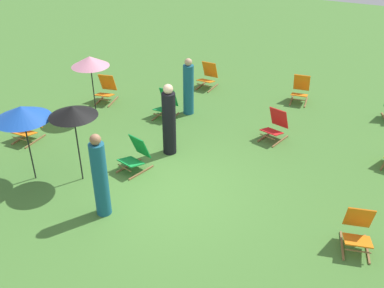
{
  "coord_description": "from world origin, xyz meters",
  "views": [
    {
      "loc": [
        3.93,
        -6.86,
        5.76
      ],
      "look_at": [
        0.0,
        1.2,
        0.5
      ],
      "focal_mm": 41.53,
      "sensor_mm": 36.0,
      "label": 1
    }
  ],
  "objects_px": {
    "person_1": "(169,121)",
    "deckchair_10": "(106,90)",
    "umbrella_0": "(22,113)",
    "person_2": "(100,177)",
    "umbrella_2": "(73,111)",
    "deckchair_4": "(166,105)",
    "umbrella_1": "(90,61)",
    "deckchair_3": "(208,76)",
    "deckchair_8": "(275,126)",
    "person_0": "(188,88)",
    "deckchair_9": "(28,127)",
    "deckchair_5": "(358,231)",
    "deckchair_6": "(136,155)",
    "deckchair_0": "(300,90)"
  },
  "relations": [
    {
      "from": "person_0",
      "to": "deckchair_0",
      "type": "bearing_deg",
      "value": 79.83
    },
    {
      "from": "deckchair_8",
      "to": "deckchair_10",
      "type": "distance_m",
      "value": 5.31
    },
    {
      "from": "umbrella_1",
      "to": "deckchair_9",
      "type": "bearing_deg",
      "value": -110.49
    },
    {
      "from": "umbrella_2",
      "to": "person_1",
      "type": "height_order",
      "value": "person_1"
    },
    {
      "from": "deckchair_3",
      "to": "deckchair_9",
      "type": "xyz_separation_m",
      "value": [
        -2.75,
        -5.2,
        0.0
      ]
    },
    {
      "from": "deckchair_4",
      "to": "deckchair_9",
      "type": "height_order",
      "value": "same"
    },
    {
      "from": "deckchair_3",
      "to": "umbrella_1",
      "type": "bearing_deg",
      "value": -119.78
    },
    {
      "from": "deckchair_0",
      "to": "deckchair_4",
      "type": "height_order",
      "value": "same"
    },
    {
      "from": "deckchair_3",
      "to": "person_1",
      "type": "relative_size",
      "value": 0.46
    },
    {
      "from": "deckchair_4",
      "to": "umbrella_0",
      "type": "distance_m",
      "value": 4.38
    },
    {
      "from": "person_2",
      "to": "deckchair_5",
      "type": "bearing_deg",
      "value": 173.43
    },
    {
      "from": "person_2",
      "to": "umbrella_0",
      "type": "bearing_deg",
      "value": -29.81
    },
    {
      "from": "person_1",
      "to": "deckchair_10",
      "type": "bearing_deg",
      "value": 162.79
    },
    {
      "from": "deckchair_9",
      "to": "person_1",
      "type": "distance_m",
      "value": 3.77
    },
    {
      "from": "deckchair_10",
      "to": "umbrella_0",
      "type": "distance_m",
      "value": 4.44
    },
    {
      "from": "deckchair_3",
      "to": "person_1",
      "type": "height_order",
      "value": "person_1"
    },
    {
      "from": "deckchair_10",
      "to": "person_1",
      "type": "bearing_deg",
      "value": -41.43
    },
    {
      "from": "person_1",
      "to": "deckchair_0",
      "type": "bearing_deg",
      "value": 76.57
    },
    {
      "from": "deckchair_4",
      "to": "deckchair_6",
      "type": "height_order",
      "value": "same"
    },
    {
      "from": "umbrella_0",
      "to": "umbrella_2",
      "type": "height_order",
      "value": "umbrella_2"
    },
    {
      "from": "umbrella_1",
      "to": "umbrella_2",
      "type": "xyz_separation_m",
      "value": [
        1.66,
        -2.75,
        0.07
      ]
    },
    {
      "from": "deckchair_6",
      "to": "umbrella_2",
      "type": "distance_m",
      "value": 1.82
    },
    {
      "from": "umbrella_0",
      "to": "person_2",
      "type": "bearing_deg",
      "value": -8.72
    },
    {
      "from": "person_2",
      "to": "deckchair_3",
      "type": "bearing_deg",
      "value": -104.66
    },
    {
      "from": "deckchair_4",
      "to": "deckchair_3",
      "type": "bearing_deg",
      "value": 87.46
    },
    {
      "from": "deckchair_4",
      "to": "person_2",
      "type": "xyz_separation_m",
      "value": [
        0.94,
        -4.34,
        0.49
      ]
    },
    {
      "from": "person_0",
      "to": "deckchair_9",
      "type": "bearing_deg",
      "value": -93.29
    },
    {
      "from": "deckchair_0",
      "to": "deckchair_3",
      "type": "distance_m",
      "value": 2.99
    },
    {
      "from": "umbrella_2",
      "to": "person_2",
      "type": "xyz_separation_m",
      "value": [
        1.15,
        -0.77,
        -0.83
      ]
    },
    {
      "from": "person_2",
      "to": "umbrella_2",
      "type": "bearing_deg",
      "value": -55.05
    },
    {
      "from": "person_0",
      "to": "person_1",
      "type": "distance_m",
      "value": 2.23
    },
    {
      "from": "deckchair_5",
      "to": "umbrella_2",
      "type": "bearing_deg",
      "value": 170.92
    },
    {
      "from": "umbrella_1",
      "to": "umbrella_2",
      "type": "distance_m",
      "value": 3.21
    },
    {
      "from": "deckchair_6",
      "to": "deckchair_8",
      "type": "bearing_deg",
      "value": 64.16
    },
    {
      "from": "person_2",
      "to": "deckchair_0",
      "type": "bearing_deg",
      "value": -128.5
    },
    {
      "from": "deckchair_9",
      "to": "person_0",
      "type": "bearing_deg",
      "value": 44.83
    },
    {
      "from": "deckchair_5",
      "to": "deckchair_3",
      "type": "bearing_deg",
      "value": 120.94
    },
    {
      "from": "umbrella_2",
      "to": "person_0",
      "type": "bearing_deg",
      "value": 80.64
    },
    {
      "from": "deckchair_4",
      "to": "umbrella_1",
      "type": "height_order",
      "value": "umbrella_1"
    },
    {
      "from": "deckchair_6",
      "to": "umbrella_0",
      "type": "height_order",
      "value": "umbrella_0"
    },
    {
      "from": "deckchair_6",
      "to": "person_2",
      "type": "height_order",
      "value": "person_2"
    },
    {
      "from": "deckchair_3",
      "to": "person_2",
      "type": "distance_m",
      "value": 6.88
    },
    {
      "from": "umbrella_0",
      "to": "umbrella_2",
      "type": "relative_size",
      "value": 0.99
    },
    {
      "from": "deckchair_10",
      "to": "person_1",
      "type": "xyz_separation_m",
      "value": [
        3.18,
        -1.81,
        0.49
      ]
    },
    {
      "from": "deckchair_3",
      "to": "person_0",
      "type": "bearing_deg",
      "value": -79.91
    },
    {
      "from": "deckchair_6",
      "to": "umbrella_1",
      "type": "bearing_deg",
      "value": 159.11
    },
    {
      "from": "umbrella_0",
      "to": "person_1",
      "type": "bearing_deg",
      "value": 46.65
    },
    {
      "from": "deckchair_0",
      "to": "deckchair_8",
      "type": "relative_size",
      "value": 0.97
    },
    {
      "from": "deckchair_9",
      "to": "umbrella_1",
      "type": "bearing_deg",
      "value": 67.84
    },
    {
      "from": "deckchair_4",
      "to": "umbrella_2",
      "type": "xyz_separation_m",
      "value": [
        -0.2,
        -3.57,
        1.32
      ]
    }
  ]
}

